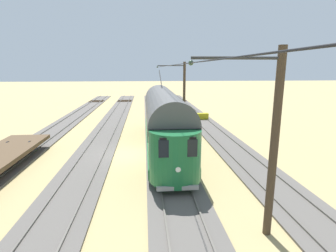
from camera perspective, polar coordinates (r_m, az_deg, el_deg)
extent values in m
plane|color=tan|center=(18.53, -8.24, -6.19)|extent=(220.00, 220.00, 0.00)
cube|color=#56514C|center=(19.58, 14.37, -5.29)|extent=(2.80, 80.00, 0.10)
cube|color=#59544C|center=(19.33, 12.37, -5.14)|extent=(0.07, 80.00, 0.08)
cube|color=#59544C|center=(19.80, 16.35, -4.94)|extent=(0.07, 80.00, 0.08)
cube|color=#382819|center=(50.30, 2.25, 5.75)|extent=(2.50, 0.24, 0.08)
cube|color=#382819|center=(49.66, 2.34, 5.66)|extent=(2.50, 0.24, 0.08)
cube|color=#382819|center=(49.02, 2.44, 5.57)|extent=(2.50, 0.24, 0.08)
cube|color=#382819|center=(48.38, 2.54, 5.48)|extent=(2.50, 0.24, 0.08)
cube|color=#382819|center=(47.74, 2.65, 5.39)|extent=(2.50, 0.24, 0.08)
cube|color=#56514C|center=(18.54, -0.46, -5.89)|extent=(2.80, 80.00, 0.10)
cube|color=#59544C|center=(18.47, -2.69, -5.68)|extent=(0.07, 80.00, 0.08)
cube|color=#59544C|center=(18.59, 1.76, -5.56)|extent=(0.07, 80.00, 0.08)
cube|color=#382819|center=(49.91, -3.49, 5.68)|extent=(2.50, 0.24, 0.08)
cube|color=#382819|center=(49.26, -3.47, 5.60)|extent=(2.50, 0.24, 0.08)
cube|color=#382819|center=(48.62, -3.45, 5.51)|extent=(2.50, 0.24, 0.08)
cube|color=#382819|center=(47.97, -3.42, 5.42)|extent=(2.50, 0.24, 0.08)
cube|color=#382819|center=(47.33, -3.40, 5.32)|extent=(2.50, 0.24, 0.08)
cube|color=#56514C|center=(18.83, -15.91, -6.09)|extent=(2.80, 80.00, 0.10)
cube|color=#59544C|center=(18.95, -18.07, -5.83)|extent=(0.07, 80.00, 0.08)
cube|color=#59544C|center=(18.68, -13.76, -5.83)|extent=(0.07, 80.00, 0.08)
cube|color=#382819|center=(50.02, -9.26, 5.56)|extent=(2.50, 0.24, 0.08)
cube|color=#382819|center=(49.37, -9.31, 5.47)|extent=(2.50, 0.24, 0.08)
cube|color=#382819|center=(48.73, -9.37, 5.38)|extent=(2.50, 0.24, 0.08)
cube|color=#382819|center=(48.08, -9.42, 5.29)|extent=(2.50, 0.24, 0.08)
cube|color=#382819|center=(47.44, -9.48, 5.19)|extent=(2.50, 0.24, 0.08)
cube|color=#56514C|center=(20.38, -29.95, -5.90)|extent=(2.80, 80.00, 0.10)
cube|color=#59544C|center=(20.67, -31.79, -5.61)|extent=(0.07, 80.00, 0.08)
cube|color=#59544C|center=(20.06, -28.11, -5.70)|extent=(0.07, 80.00, 0.08)
cube|color=#382819|center=(50.62, -14.95, 5.38)|extent=(2.50, 0.24, 0.08)
cube|color=#382819|center=(49.98, -15.07, 5.29)|extent=(2.50, 0.24, 0.08)
cube|color=#382819|center=(49.35, -15.20, 5.20)|extent=(2.50, 0.24, 0.08)
cube|color=#382819|center=(48.71, -15.32, 5.11)|extent=(2.50, 0.24, 0.08)
cube|color=#382819|center=(48.08, -15.46, 5.01)|extent=(2.50, 0.24, 0.08)
cube|color=#196033|center=(19.83, -0.83, -2.71)|extent=(2.65, 13.92, 0.55)
cube|color=#196033|center=(19.65, -0.83, -0.59)|extent=(2.55, 13.92, 0.95)
cube|color=#B7C699|center=(19.45, -0.84, 2.28)|extent=(2.55, 13.92, 1.05)
cylinder|color=#4C4C4C|center=(19.36, -0.85, 3.81)|extent=(2.65, 13.64, 2.65)
cylinder|color=#196033|center=(12.95, 1.50, -6.32)|extent=(2.55, 2.55, 2.55)
cylinder|color=#196033|center=(26.37, -1.97, 3.28)|extent=(2.55, 2.55, 2.55)
cube|color=black|center=(11.57, 2.17, -3.35)|extent=(1.63, 0.08, 0.36)
cube|color=black|center=(11.63, 2.18, -4.89)|extent=(1.73, 0.06, 0.80)
cube|color=black|center=(19.39, -4.66, 2.21)|extent=(0.04, 11.69, 0.80)
cube|color=black|center=(19.59, 2.94, 2.34)|extent=(0.04, 11.69, 0.80)
cylinder|color=silver|center=(11.86, 2.20, -9.40)|extent=(0.24, 0.06, 0.24)
cube|color=gray|center=(12.29, 2.13, -13.30)|extent=(1.94, 0.12, 0.20)
cylinder|color=black|center=(23.26, -1.64, 10.25)|extent=(0.07, 4.05, 1.47)
cylinder|color=black|center=(15.58, -2.22, -7.51)|extent=(0.10, 0.76, 0.76)
cylinder|color=black|center=(15.71, 3.05, -7.35)|extent=(0.10, 0.76, 0.76)
cylinder|color=black|center=(24.15, -3.33, -0.35)|extent=(0.10, 0.76, 0.76)
cylinder|color=black|center=(24.23, 0.07, -0.28)|extent=(0.10, 0.76, 0.76)
cylinder|color=black|center=(20.99, -31.31, -3.99)|extent=(0.10, 0.84, 0.84)
cylinder|color=black|center=(20.40, -27.68, -4.03)|extent=(0.10, 0.84, 0.84)
cylinder|color=#423323|center=(28.78, 3.53, 7.18)|extent=(0.28, 0.28, 6.56)
cylinder|color=#2D2D2D|center=(28.49, 0.66, 12.96)|extent=(2.89, 0.10, 0.10)
sphere|color=#334733|center=(28.38, -2.31, 12.65)|extent=(0.16, 0.16, 0.16)
cylinder|color=#423323|center=(9.57, 21.99, -4.12)|extent=(0.28, 0.28, 6.56)
cylinder|color=#2D2D2D|center=(8.64, 14.76, 14.07)|extent=(2.89, 0.10, 0.10)
sphere|color=#334733|center=(8.27, 4.99, 13.47)|extent=(0.16, 0.16, 0.16)
cylinder|color=black|center=(8.27, 4.99, 13.47)|extent=(0.03, 44.39, 0.03)
cylinder|color=black|center=(28.49, 0.66, 12.96)|extent=(2.89, 0.02, 0.02)
cube|color=#B2A519|center=(30.76, 7.02, 2.03)|extent=(1.80, 0.60, 0.80)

